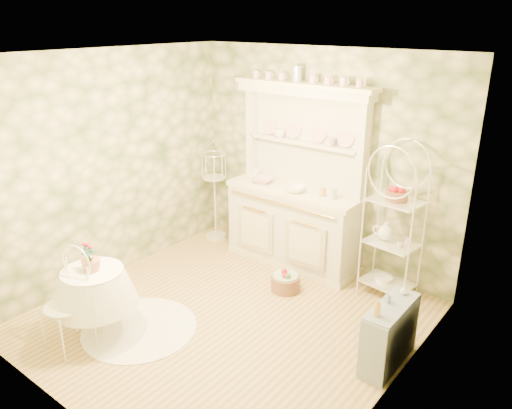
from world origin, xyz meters
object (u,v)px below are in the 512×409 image
Objects in this scene: kitchen_dresser at (294,178)px; round_table at (96,305)px; floor_basket at (285,281)px; cafe_chair at (65,305)px; bakers_rack at (394,224)px; side_shelf at (389,334)px; birdcage_stand at (215,189)px.

kitchen_dresser is 2.72m from round_table.
round_table is 2.12m from floor_basket.
cafe_chair reaches higher than floor_basket.
kitchen_dresser is 6.27× the size of floor_basket.
round_table is at bearing -120.10° from bakers_rack.
side_shelf is 1.10× the size of round_table.
cafe_chair is at bearing -103.49° from kitchen_dresser.
kitchen_dresser is at bearing 75.66° from round_table.
side_shelf is at bearing -31.85° from kitchen_dresser.
kitchen_dresser is 2.33m from side_shelf.
round_table reaches higher than side_shelf.
bakers_rack reaches higher than side_shelf.
floor_basket is at bearing -20.02° from birdcage_stand.
bakers_rack is 3.48m from cafe_chair.
side_shelf is 1.58m from floor_basket.
kitchen_dresser is at bearing 64.47° from cafe_chair.
cafe_chair is (-0.68, -2.82, -0.68)m from kitchen_dresser.
side_shelf is at bearing 28.87° from round_table.
cafe_chair is (-0.03, -0.30, 0.14)m from round_table.
bakers_rack is 1.88× the size of cafe_chair.
bakers_rack is at bearing 1.02° from birdcage_stand.
cafe_chair is at bearing -141.78° from side_shelf.
kitchen_dresser reaches higher than floor_basket.
kitchen_dresser is at bearing 2.20° from birdcage_stand.
round_table is 0.44× the size of birdcage_stand.
round_table is at bearing 71.75° from cafe_chair.
kitchen_dresser is 1.35m from bakers_rack.
birdcage_stand reaches higher than side_shelf.
kitchen_dresser is 3.17× the size of side_shelf.
floor_basket is at bearing -138.28° from bakers_rack.
round_table is (-0.64, -2.52, -0.82)m from kitchen_dresser.
floor_basket is at bearing 52.59° from cafe_chair.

